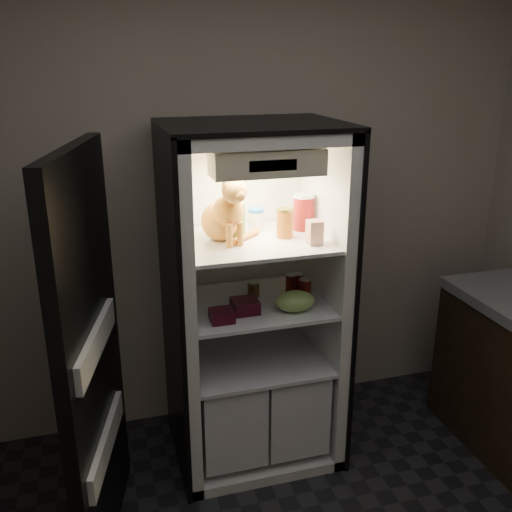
{
  "coord_description": "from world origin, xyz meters",
  "views": [
    {
      "loc": [
        -0.77,
        -1.35,
        2.17
      ],
      "look_at": [
        0.01,
        1.32,
        1.2
      ],
      "focal_mm": 40.0,
      "sensor_mm": 36.0,
      "label": 1
    }
  ],
  "objects_px": {
    "cream_carton": "(315,232)",
    "berry_box_left": "(222,316)",
    "soda_can_b": "(298,283)",
    "grape_bag": "(295,301)",
    "refrigerator": "(251,322)",
    "soda_can_c": "(305,289)",
    "salsa_jar": "(285,223)",
    "pepper_jar": "(304,212)",
    "condiment_jar": "(254,289)",
    "mayo_tub": "(256,220)",
    "soda_can_a": "(291,284)",
    "parmesan_shaker": "(239,220)",
    "tabby_cat": "(224,215)",
    "berry_box_right": "(245,306)"
  },
  "relations": [
    {
      "from": "cream_carton",
      "to": "berry_box_left",
      "type": "distance_m",
      "value": 0.62
    },
    {
      "from": "condiment_jar",
      "to": "mayo_tub",
      "type": "bearing_deg",
      "value": 65.14
    },
    {
      "from": "salsa_jar",
      "to": "soda_can_b",
      "type": "bearing_deg",
      "value": 34.02
    },
    {
      "from": "refrigerator",
      "to": "condiment_jar",
      "type": "bearing_deg",
      "value": 30.0
    },
    {
      "from": "salsa_jar",
      "to": "soda_can_b",
      "type": "xyz_separation_m",
      "value": [
        0.11,
        0.07,
        -0.37
      ]
    },
    {
      "from": "grape_bag",
      "to": "refrigerator",
      "type": "bearing_deg",
      "value": 126.56
    },
    {
      "from": "salsa_jar",
      "to": "cream_carton",
      "type": "bearing_deg",
      "value": -54.56
    },
    {
      "from": "pepper_jar",
      "to": "cream_carton",
      "type": "height_order",
      "value": "pepper_jar"
    },
    {
      "from": "soda_can_c",
      "to": "berry_box_right",
      "type": "height_order",
      "value": "soda_can_c"
    },
    {
      "from": "cream_carton",
      "to": "soda_can_a",
      "type": "bearing_deg",
      "value": 100.54
    },
    {
      "from": "berry_box_left",
      "to": "berry_box_right",
      "type": "relative_size",
      "value": 0.86
    },
    {
      "from": "salsa_jar",
      "to": "pepper_jar",
      "type": "distance_m",
      "value": 0.18
    },
    {
      "from": "soda_can_a",
      "to": "berry_box_left",
      "type": "xyz_separation_m",
      "value": [
        -0.44,
        -0.23,
        -0.03
      ]
    },
    {
      "from": "pepper_jar",
      "to": "soda_can_c",
      "type": "bearing_deg",
      "value": -104.02
    },
    {
      "from": "parmesan_shaker",
      "to": "mayo_tub",
      "type": "xyz_separation_m",
      "value": [
        0.12,
        0.1,
        -0.03
      ]
    },
    {
      "from": "parmesan_shaker",
      "to": "salsa_jar",
      "type": "bearing_deg",
      "value": -15.46
    },
    {
      "from": "tabby_cat",
      "to": "berry_box_left",
      "type": "height_order",
      "value": "tabby_cat"
    },
    {
      "from": "refrigerator",
      "to": "berry_box_right",
      "type": "relative_size",
      "value": 14.26
    },
    {
      "from": "soda_can_c",
      "to": "parmesan_shaker",
      "type": "bearing_deg",
      "value": 163.12
    },
    {
      "from": "refrigerator",
      "to": "salsa_jar",
      "type": "relative_size",
      "value": 12.17
    },
    {
      "from": "grape_bag",
      "to": "berry_box_left",
      "type": "xyz_separation_m",
      "value": [
        -0.39,
        -0.02,
        -0.02
      ]
    },
    {
      "from": "mayo_tub",
      "to": "soda_can_a",
      "type": "distance_m",
      "value": 0.41
    },
    {
      "from": "tabby_cat",
      "to": "berry_box_right",
      "type": "bearing_deg",
      "value": -74.35
    },
    {
      "from": "condiment_jar",
      "to": "grape_bag",
      "type": "height_order",
      "value": "grape_bag"
    },
    {
      "from": "grape_bag",
      "to": "parmesan_shaker",
      "type": "bearing_deg",
      "value": 138.12
    },
    {
      "from": "soda_can_a",
      "to": "soda_can_b",
      "type": "height_order",
      "value": "soda_can_a"
    },
    {
      "from": "mayo_tub",
      "to": "condiment_jar",
      "type": "relative_size",
      "value": 1.35
    },
    {
      "from": "parmesan_shaker",
      "to": "berry_box_left",
      "type": "height_order",
      "value": "parmesan_shaker"
    },
    {
      "from": "mayo_tub",
      "to": "soda_can_a",
      "type": "xyz_separation_m",
      "value": [
        0.17,
        -0.1,
        -0.35
      ]
    },
    {
      "from": "pepper_jar",
      "to": "condiment_jar",
      "type": "xyz_separation_m",
      "value": [
        -0.29,
        -0.02,
        -0.4
      ]
    },
    {
      "from": "mayo_tub",
      "to": "berry_box_left",
      "type": "distance_m",
      "value": 0.57
    },
    {
      "from": "salsa_jar",
      "to": "berry_box_left",
      "type": "bearing_deg",
      "value": -156.26
    },
    {
      "from": "mayo_tub",
      "to": "berry_box_right",
      "type": "relative_size",
      "value": 0.9
    },
    {
      "from": "parmesan_shaker",
      "to": "soda_can_a",
      "type": "xyz_separation_m",
      "value": [
        0.29,
        0.0,
        -0.39
      ]
    },
    {
      "from": "soda_can_b",
      "to": "grape_bag",
      "type": "xyz_separation_m",
      "value": [
        -0.1,
        -0.22,
        -0.0
      ]
    },
    {
      "from": "soda_can_a",
      "to": "parmesan_shaker",
      "type": "bearing_deg",
      "value": -179.76
    },
    {
      "from": "pepper_jar",
      "to": "grape_bag",
      "type": "relative_size",
      "value": 0.93
    },
    {
      "from": "salsa_jar",
      "to": "soda_can_c",
      "type": "distance_m",
      "value": 0.38
    },
    {
      "from": "berry_box_left",
      "to": "condiment_jar",
      "type": "bearing_deg",
      "value": 46.92
    },
    {
      "from": "soda_can_b",
      "to": "grape_bag",
      "type": "relative_size",
      "value": 0.53
    },
    {
      "from": "cream_carton",
      "to": "salsa_jar",
      "type": "bearing_deg",
      "value": 125.44
    },
    {
      "from": "soda_can_b",
      "to": "grape_bag",
      "type": "distance_m",
      "value": 0.24
    },
    {
      "from": "condiment_jar",
      "to": "grape_bag",
      "type": "bearing_deg",
      "value": -57.04
    },
    {
      "from": "soda_can_c",
      "to": "berry_box_left",
      "type": "distance_m",
      "value": 0.5
    },
    {
      "from": "mayo_tub",
      "to": "soda_can_a",
      "type": "relative_size",
      "value": 1.06
    },
    {
      "from": "refrigerator",
      "to": "soda_can_c",
      "type": "xyz_separation_m",
      "value": [
        0.27,
        -0.12,
        0.21
      ]
    },
    {
      "from": "tabby_cat",
      "to": "salsa_jar",
      "type": "relative_size",
      "value": 2.4
    },
    {
      "from": "parmesan_shaker",
      "to": "pepper_jar",
      "type": "xyz_separation_m",
      "value": [
        0.37,
        0.04,
        0.0
      ]
    },
    {
      "from": "berry_box_left",
      "to": "refrigerator",
      "type": "bearing_deg",
      "value": 47.82
    },
    {
      "from": "mayo_tub",
      "to": "soda_can_c",
      "type": "relative_size",
      "value": 0.99
    }
  ]
}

